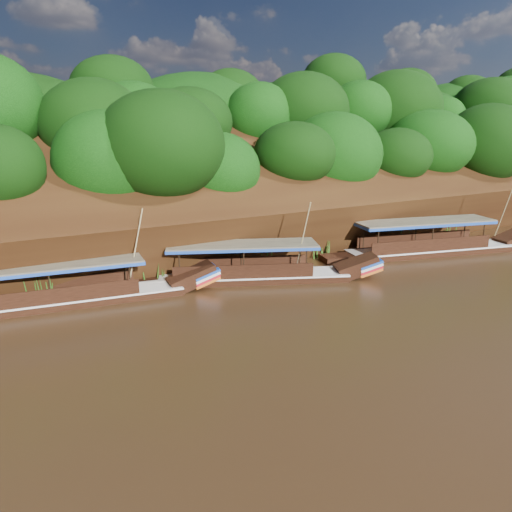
{
  "coord_description": "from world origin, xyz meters",
  "views": [
    {
      "loc": [
        -14.7,
        -17.73,
        9.14
      ],
      "look_at": [
        -0.52,
        7.0,
        1.58
      ],
      "focal_mm": 35.0,
      "sensor_mm": 36.0,
      "label": 1
    }
  ],
  "objects": [
    {
      "name": "boat_0",
      "position": [
        14.66,
        6.17,
        0.56
      ],
      "size": [
        15.44,
        5.69,
        6.54
      ],
      "rotation": [
        0.0,
        0.0,
        -0.24
      ],
      "color": "black",
      "rests_on": "ground"
    },
    {
      "name": "reeds",
      "position": [
        -4.03,
        9.57,
        0.86
      ],
      "size": [
        50.25,
        1.93,
        2.01
      ],
      "color": "#2D5B16",
      "rests_on": "ground"
    },
    {
      "name": "boat_2",
      "position": [
        -10.32,
        8.44,
        0.51
      ],
      "size": [
        14.35,
        3.63,
        5.23
      ],
      "rotation": [
        0.0,
        0.0,
        -0.13
      ],
      "color": "black",
      "rests_on": "ground"
    },
    {
      "name": "riverbank",
      "position": [
        -0.01,
        22.73,
        1.89
      ],
      "size": [
        120.0,
        30.06,
        19.4
      ],
      "color": "black",
      "rests_on": "ground"
    },
    {
      "name": "ground",
      "position": [
        0.0,
        0.0,
        0.0
      ],
      "size": [
        160.0,
        160.0,
        0.0
      ],
      "primitive_type": "plane",
      "color": "black",
      "rests_on": "ground"
    },
    {
      "name": "boat_1",
      "position": [
        0.09,
        6.94,
        0.52
      ],
      "size": [
        13.01,
        7.06,
        5.34
      ],
      "rotation": [
        0.0,
        0.0,
        -0.41
      ],
      "color": "black",
      "rests_on": "ground"
    }
  ]
}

